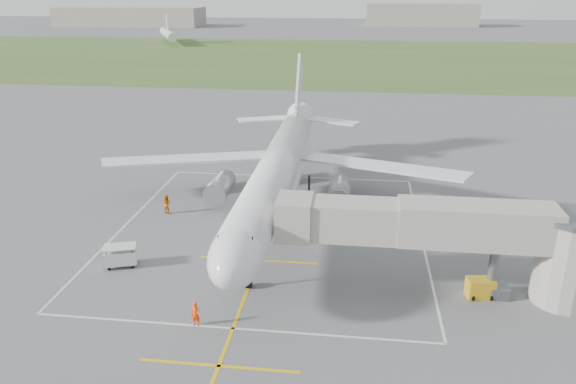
# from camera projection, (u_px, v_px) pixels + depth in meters

# --- Properties ---
(ground) EXTENTS (700.00, 700.00, 0.00)m
(ground) POSITION_uv_depth(u_px,v_px,m) (276.00, 215.00, 56.35)
(ground) COLOR #575759
(ground) RESTS_ON ground
(grass_strip) EXTENTS (700.00, 120.00, 0.02)m
(grass_strip) POSITION_uv_depth(u_px,v_px,m) (336.00, 58.00, 177.28)
(grass_strip) COLOR #3F5324
(grass_strip) RESTS_ON ground
(apron_markings) EXTENTS (28.20, 60.00, 0.01)m
(apron_markings) POSITION_uv_depth(u_px,v_px,m) (267.00, 239.00, 50.94)
(apron_markings) COLOR gold
(apron_markings) RESTS_ON ground
(airliner) EXTENTS (38.93, 46.75, 13.52)m
(airliner) POSITION_uv_depth(u_px,v_px,m) (277.00, 171.00, 55.53)
(airliner) COLOR silver
(airliner) RESTS_ON ground
(jet_bridge) EXTENTS (23.40, 5.00, 7.20)m
(jet_bridge) POSITION_uv_depth(u_px,v_px,m) (465.00, 236.00, 40.30)
(jet_bridge) COLOR gray
(jet_bridge) RESTS_ON ground
(gpu_unit) EXTENTS (2.11, 1.63, 1.45)m
(gpu_unit) POSITION_uv_depth(u_px,v_px,m) (480.00, 288.00, 41.34)
(gpu_unit) COLOR gold
(gpu_unit) RESTS_ON ground
(baggage_cart) EXTENTS (2.91, 2.25, 1.78)m
(baggage_cart) POSITION_uv_depth(u_px,v_px,m) (121.00, 256.00, 45.82)
(baggage_cart) COLOR silver
(baggage_cart) RESTS_ON ground
(ramp_worker_nose) EXTENTS (0.66, 0.45, 1.75)m
(ramp_worker_nose) POSITION_uv_depth(u_px,v_px,m) (196.00, 314.00, 37.79)
(ramp_worker_nose) COLOR #FF4208
(ramp_worker_nose) RESTS_ON ground
(ramp_worker_wing) EXTENTS (1.17, 1.06, 1.95)m
(ramp_worker_wing) POSITION_uv_depth(u_px,v_px,m) (167.00, 204.00, 56.50)
(ramp_worker_wing) COLOR orange
(ramp_worker_wing) RESTS_ON ground
(distant_hangars) EXTENTS (345.00, 49.00, 12.00)m
(distant_hangars) POSITION_uv_depth(u_px,v_px,m) (318.00, 17.00, 303.15)
(distant_hangars) COLOR gray
(distant_hangars) RESTS_ON ground
(distant_aircraft) EXTENTS (194.79, 42.64, 8.85)m
(distant_aircraft) POSITION_uv_depth(u_px,v_px,m) (390.00, 34.00, 216.96)
(distant_aircraft) COLOR silver
(distant_aircraft) RESTS_ON ground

